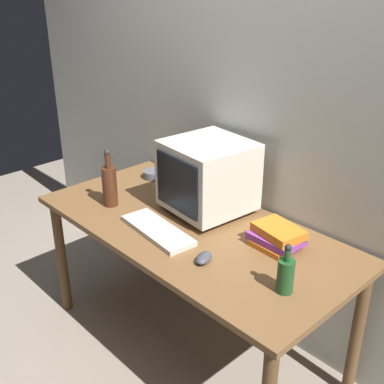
{
  "coord_description": "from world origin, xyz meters",
  "views": [
    {
      "loc": [
        1.5,
        -1.41,
        1.88
      ],
      "look_at": [
        0.0,
        0.0,
        0.92
      ],
      "focal_mm": 45.55,
      "sensor_mm": 36.0,
      "label": 1
    }
  ],
  "objects": [
    {
      "name": "back_wall",
      "position": [
        0.0,
        0.45,
        1.25
      ],
      "size": [
        4.0,
        0.08,
        2.5
      ],
      "primitive_type": "cube",
      "color": "beige",
      "rests_on": "ground"
    },
    {
      "name": "desk",
      "position": [
        0.0,
        0.0,
        0.66
      ],
      "size": [
        1.62,
        0.77,
        0.74
      ],
      "color": "brown",
      "rests_on": "ground"
    },
    {
      "name": "computer_mouse",
      "position": [
        0.26,
        -0.18,
        0.76
      ],
      "size": [
        0.09,
        0.11,
        0.04
      ],
      "primitive_type": "ellipsoid",
      "rotation": [
        0.0,
        0.0,
        0.35
      ],
      "color": "#3F3F47",
      "rests_on": "desk"
    },
    {
      "name": "cd_spindle",
      "position": [
        -0.58,
        0.24,
        0.76
      ],
      "size": [
        0.12,
        0.12,
        0.04
      ],
      "primitive_type": "cylinder",
      "color": "#595B66",
      "rests_on": "desk"
    },
    {
      "name": "bottle_tall",
      "position": [
        -0.46,
        -0.15,
        0.86
      ],
      "size": [
        0.08,
        0.08,
        0.31
      ],
      "color": "#472314",
      "rests_on": "desk"
    },
    {
      "name": "bottle_short",
      "position": [
        0.62,
        -0.1,
        0.82
      ],
      "size": [
        0.07,
        0.07,
        0.21
      ],
      "color": "#1E4C23",
      "rests_on": "desk"
    },
    {
      "name": "crt_monitor",
      "position": [
        -0.06,
        0.16,
        0.93
      ],
      "size": [
        0.41,
        0.42,
        0.37
      ],
      "color": "beige",
      "rests_on": "desk"
    },
    {
      "name": "keyboard",
      "position": [
        -0.06,
        -0.16,
        0.75
      ],
      "size": [
        0.43,
        0.19,
        0.02
      ],
      "primitive_type": "cube",
      "rotation": [
        0.0,
        0.0,
        -0.1
      ],
      "color": "beige",
      "rests_on": "desk"
    },
    {
      "name": "book_stack",
      "position": [
        0.4,
        0.14,
        0.79
      ],
      "size": [
        0.23,
        0.19,
        0.1
      ],
      "color": "orange",
      "rests_on": "desk"
    },
    {
      "name": "ground_plane",
      "position": [
        0.0,
        0.0,
        0.0
      ],
      "size": [
        6.0,
        6.0,
        0.0
      ],
      "primitive_type": "plane",
      "color": "gray"
    }
  ]
}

